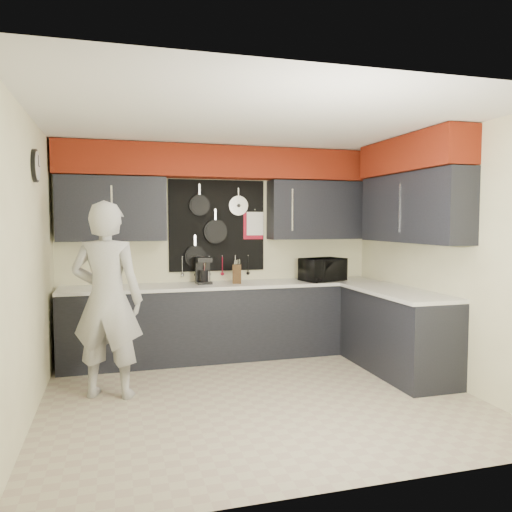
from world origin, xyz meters
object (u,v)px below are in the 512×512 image
object	(u,v)px
microwave	(323,270)
person	(107,300)
coffee_maker	(203,270)
utensil_crock	(205,278)
knife_block	(237,274)

from	to	relation	value
microwave	person	distance (m)	2.80
microwave	coffee_maker	world-z (taller)	coffee_maker
microwave	utensil_crock	size ratio (longest dim) A/B	3.52
microwave	person	world-z (taller)	person
coffee_maker	person	distance (m)	1.58
coffee_maker	person	size ratio (longest dim) A/B	0.17
utensil_crock	coffee_maker	xyz separation A→B (m)	(-0.01, 0.01, 0.09)
knife_block	person	size ratio (longest dim) A/B	0.12
person	coffee_maker	bearing A→B (deg)	-116.31
knife_block	utensil_crock	distance (m)	0.40
knife_block	person	bearing A→B (deg)	-131.66
knife_block	utensil_crock	xyz separation A→B (m)	(-0.38, 0.09, -0.04)
microwave	coffee_maker	xyz separation A→B (m)	(-1.51, 0.15, 0.02)
microwave	knife_block	size ratio (longest dim) A/B	2.28
knife_block	coffee_maker	xyz separation A→B (m)	(-0.40, 0.10, 0.05)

